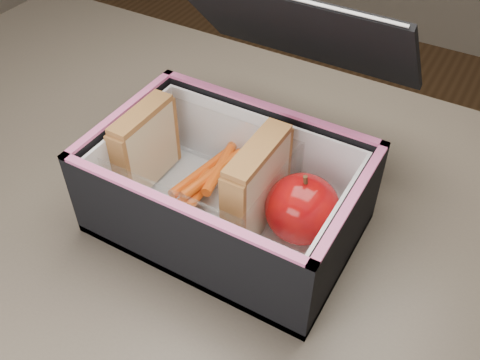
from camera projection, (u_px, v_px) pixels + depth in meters
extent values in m
cube|color=brown|center=(186.00, 236.00, 0.62)|extent=(1.20, 0.80, 0.03)
cube|color=#382D26|center=(91.00, 156.00, 1.30)|extent=(0.05, 0.05, 0.72)
cube|color=black|center=(297.00, 30.00, 0.59)|extent=(0.27, 0.13, 0.13)
cube|color=tan|center=(141.00, 146.00, 0.62)|extent=(0.01, 0.09, 0.09)
cube|color=#CB6C80|center=(146.00, 151.00, 0.62)|extent=(0.01, 0.08, 0.09)
cube|color=tan|center=(151.00, 150.00, 0.61)|extent=(0.01, 0.09, 0.09)
cube|color=brown|center=(141.00, 114.00, 0.58)|extent=(0.02, 0.09, 0.01)
cube|color=tan|center=(250.00, 186.00, 0.56)|extent=(0.01, 0.10, 0.10)
cube|color=#CB6C80|center=(257.00, 192.00, 0.56)|extent=(0.01, 0.09, 0.09)
cube|color=tan|center=(264.00, 192.00, 0.56)|extent=(0.01, 0.10, 0.10)
cube|color=brown|center=(258.00, 150.00, 0.52)|extent=(0.03, 0.10, 0.01)
cylinder|color=#CF4709|center=(215.00, 178.00, 0.64)|extent=(0.03, 0.10, 0.01)
cylinder|color=#CF4709|center=(189.00, 199.00, 0.60)|extent=(0.02, 0.10, 0.01)
cylinder|color=#CF4709|center=(221.00, 165.00, 0.62)|extent=(0.03, 0.10, 0.01)
cylinder|color=#CF4709|center=(206.00, 184.00, 0.63)|extent=(0.03, 0.10, 0.01)
cylinder|color=#CF4709|center=(201.00, 173.00, 0.63)|extent=(0.03, 0.10, 0.01)
cylinder|color=#CF4709|center=(213.00, 174.00, 0.61)|extent=(0.03, 0.10, 0.01)
cylinder|color=#CF4709|center=(210.00, 182.00, 0.63)|extent=(0.03, 0.10, 0.01)
cylinder|color=#CF4709|center=(210.00, 180.00, 0.62)|extent=(0.02, 0.10, 0.01)
cube|color=white|center=(298.00, 234.00, 0.58)|extent=(0.08, 0.08, 0.01)
ellipsoid|color=maroon|center=(302.00, 209.00, 0.55)|extent=(0.09, 0.09, 0.07)
cylinder|color=#462E19|center=(306.00, 180.00, 0.52)|extent=(0.01, 0.01, 0.01)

